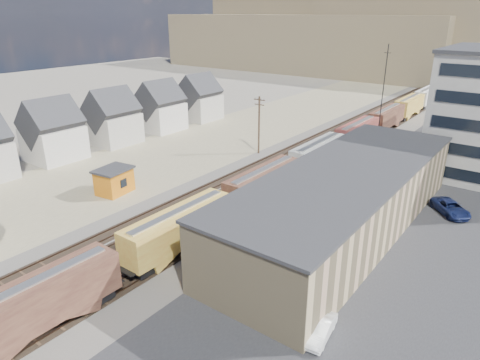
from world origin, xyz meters
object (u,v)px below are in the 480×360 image
Objects in this scene: parked_car_white at (320,330)px; utility_pole_north at (259,124)px; freight_train at (340,142)px; maintenance_shed at (114,180)px; parked_car_blue at (451,208)px.

utility_pole_north is at bearing 122.35° from parked_car_white.
freight_train is at bearing 25.97° from utility_pole_north.
utility_pole_north is 2.33× the size of parked_car_white.
parked_car_white is at bearing -13.42° from maintenance_shed.
maintenance_shed is (-5.73, -26.23, -3.49)m from utility_pole_north.
freight_train is 20.88× the size of parked_car_blue.
utility_pole_north is 1.74× the size of parked_car_blue.
maintenance_shed is (-18.03, -32.23, -0.98)m from freight_train.
utility_pole_north is 27.08m from maintenance_shed.
utility_pole_north is at bearing 77.68° from maintenance_shed.
parked_car_blue is at bearing -30.17° from freight_train.
utility_pole_north reaches higher than freight_train.
parked_car_blue is (2.89, 28.92, 0.09)m from parked_car_white.
freight_train is at bearing 104.90° from parked_car_white.
utility_pole_north is at bearing 126.51° from parked_car_blue.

